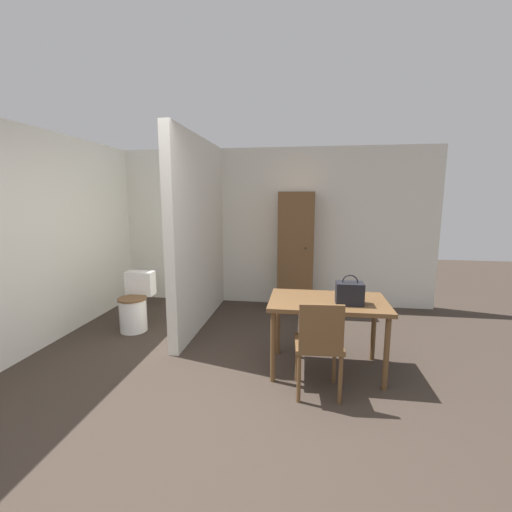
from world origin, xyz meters
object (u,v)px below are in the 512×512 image
Objects in this scene: dining_table at (328,308)px; handbag at (350,293)px; toilet at (135,305)px; wooden_chair at (319,343)px; wooden_cabinet at (296,252)px.

dining_table is 4.02× the size of handbag.
handbag is (2.62, -0.86, 0.51)m from toilet.
handbag reaches higher than dining_table.
toilet reaches higher than dining_table.
wooden_chair is 1.18× the size of toilet.
wooden_chair reaches higher than toilet.
dining_table is 1.99m from wooden_cabinet.
wooden_cabinet reaches higher than toilet.
toilet is 2.62× the size of handbag.
toilet is 2.81m from handbag.
wooden_cabinet is (-0.56, 2.04, 0.07)m from handbag.
wooden_chair is at bearing -101.08° from dining_table.
wooden_chair is 0.59m from handbag.
dining_table is 0.63× the size of wooden_cabinet.
toilet is at bearing -150.23° from wooden_cabinet.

